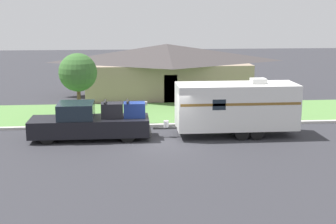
% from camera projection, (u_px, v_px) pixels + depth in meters
% --- Properties ---
extents(ground_plane, '(120.00, 120.00, 0.00)m').
position_uv_depth(ground_plane, '(167.00, 144.00, 24.43)').
color(ground_plane, '#2D2D33').
extents(curb_strip, '(80.00, 0.30, 0.14)m').
position_uv_depth(curb_strip, '(162.00, 125.00, 28.07)').
color(curb_strip, beige).
rests_on(curb_strip, ground_plane).
extents(lawn_strip, '(80.00, 7.00, 0.03)m').
position_uv_depth(lawn_strip, '(157.00, 113.00, 31.63)').
color(lawn_strip, '#568442').
rests_on(lawn_strip, ground_plane).
extents(house_across_street, '(13.78, 7.38, 4.16)m').
position_uv_depth(house_across_street, '(167.00, 69.00, 38.14)').
color(house_across_street, gray).
rests_on(house_across_street, ground_plane).
extents(pickup_truck, '(6.46, 2.05, 2.08)m').
position_uv_depth(pickup_truck, '(91.00, 122.00, 25.17)').
color(pickup_truck, black).
rests_on(pickup_truck, ground_plane).
extents(travel_trailer, '(7.88, 2.29, 3.18)m').
position_uv_depth(travel_trailer, '(236.00, 106.00, 25.71)').
color(travel_trailer, black).
rests_on(travel_trailer, ground_plane).
extents(mailbox, '(0.48, 0.20, 1.38)m').
position_uv_depth(mailbox, '(143.00, 107.00, 28.54)').
color(mailbox, brown).
rests_on(mailbox, ground_plane).
extents(tree_in_yard, '(2.47, 2.47, 4.15)m').
position_uv_depth(tree_in_yard, '(78.00, 73.00, 29.97)').
color(tree_in_yard, brown).
rests_on(tree_in_yard, ground_plane).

